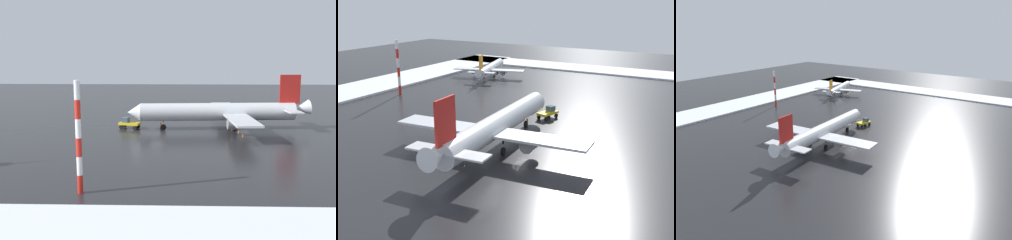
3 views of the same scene
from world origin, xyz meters
The scene contains 9 objects.
ground_plane centered at (0.00, 0.00, 0.00)m, with size 240.00×240.00×0.00m, color #232326.
snow_bank_far centered at (0.00, -50.00, 0.26)m, with size 152.00×16.00×0.51m, color white.
airplane_parked_starboard centered at (14.01, 5.00, 3.96)m, with size 40.39×33.53×11.99m.
pushback_tug centered at (-6.63, 5.35, 1.28)m, with size 5.03×3.38×2.50m.
ground_crew_beside_wing centered at (15.65, 0.00, 0.97)m, with size 0.36×0.36×1.71m.
ground_crew_by_nose_gear centered at (0.61, 4.07, 0.97)m, with size 0.36×0.36×1.71m.
antenna_mast centered at (-7.46, -36.82, 7.00)m, with size 0.70×0.70×14.01m.
traffic_cone_near_nose centered at (17.59, -2.50, 0.28)m, with size 0.36×0.36×0.55m, color orange.
traffic_cone_mid_line centered at (17.28, 1.14, 0.28)m, with size 0.36×0.36×0.55m, color orange.
Camera 1 is at (4.86, -86.34, 17.82)m, focal length 45.00 mm.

